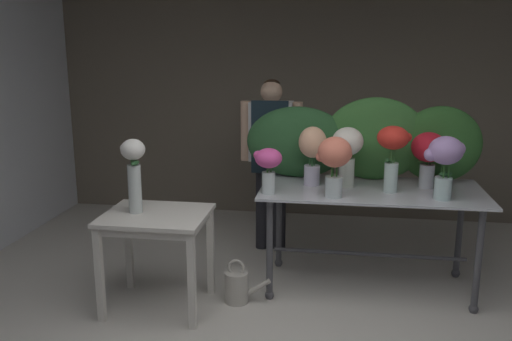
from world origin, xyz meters
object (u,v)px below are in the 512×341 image
object	(u,v)px
vase_ivory_freesia	(348,150)
vase_white_roses_tall	(134,170)
vase_scarlet_dahlias	(393,148)
display_table_glass	(371,206)
watering_can	(237,286)
vase_crimson_snapdragons	(428,153)
vase_fuchsia_lilies	(268,165)
side_table_white	(156,226)
vase_coral_anemones	(335,159)
vase_peach_peonies	(313,150)
florist	(271,147)
vase_lilac_roses	(445,159)

from	to	relation	value
vase_ivory_freesia	vase_white_roses_tall	size ratio (longest dim) A/B	0.87
vase_scarlet_dahlias	vase_ivory_freesia	distance (m)	0.35
display_table_glass	watering_can	size ratio (longest dim) A/B	4.84
vase_crimson_snapdragons	vase_fuchsia_lilies	size ratio (longest dim) A/B	1.26
side_table_white	vase_coral_anemones	bearing A→B (deg)	12.94
vase_crimson_snapdragons	vase_fuchsia_lilies	distance (m)	1.25
vase_white_roses_tall	watering_can	bearing A→B (deg)	12.44
watering_can	vase_scarlet_dahlias	bearing A→B (deg)	16.53
vase_coral_anemones	vase_crimson_snapdragons	world-z (taller)	vase_coral_anemones
display_table_glass	vase_peach_peonies	bearing A→B (deg)	174.04
side_table_white	vase_peach_peonies	xyz separation A→B (m)	(1.09, 0.62, 0.47)
vase_ivory_freesia	watering_can	xyz separation A→B (m)	(-0.80, -0.44, -0.99)
vase_coral_anemones	display_table_glass	bearing A→B (deg)	44.20
florist	vase_lilac_roses	distance (m)	1.68
vase_lilac_roses	florist	bearing A→B (deg)	144.88
watering_can	vase_lilac_roses	bearing A→B (deg)	7.29
vase_coral_anemones	vase_peach_peonies	size ratio (longest dim) A/B	0.96
display_table_glass	watering_can	xyz separation A→B (m)	(-0.99, -0.41, -0.56)
vase_scarlet_dahlias	vase_white_roses_tall	distance (m)	1.90
vase_coral_anemones	vase_white_roses_tall	world-z (taller)	vase_coral_anemones
vase_crimson_snapdragons	watering_can	world-z (taller)	vase_crimson_snapdragons
florist	vase_ivory_freesia	distance (m)	0.99
vase_crimson_snapdragons	vase_lilac_roses	world-z (taller)	vase_lilac_roses
florist	vase_scarlet_dahlias	distance (m)	1.31
vase_crimson_snapdragons	vase_fuchsia_lilies	world-z (taller)	vase_crimson_snapdragons
vase_ivory_freesia	vase_white_roses_tall	distance (m)	1.63
display_table_glass	vase_coral_anemones	bearing A→B (deg)	-135.80
vase_lilac_roses	vase_peach_peonies	distance (m)	0.99
display_table_glass	vase_ivory_freesia	size ratio (longest dim) A/B	3.62
vase_lilac_roses	side_table_white	bearing A→B (deg)	-170.36
side_table_white	vase_fuchsia_lilies	distance (m)	0.93
vase_fuchsia_lilies	vase_peach_peonies	bearing A→B (deg)	44.66
display_table_glass	vase_lilac_roses	size ratio (longest dim) A/B	3.70
vase_lilac_roses	display_table_glass	bearing A→B (deg)	155.38
florist	vase_fuchsia_lilies	size ratio (longest dim) A/B	4.66
florist	side_table_white	bearing A→B (deg)	-117.18
florist	vase_crimson_snapdragons	distance (m)	1.45
display_table_glass	side_table_white	size ratio (longest dim) A/B	2.30
vase_peach_peonies	display_table_glass	bearing A→B (deg)	-5.96
vase_scarlet_dahlias	vase_lilac_roses	world-z (taller)	vase_scarlet_dahlias
vase_fuchsia_lilies	vase_peach_peonies	distance (m)	0.44
vase_coral_anemones	vase_ivory_freesia	world-z (taller)	vase_ivory_freesia
side_table_white	vase_crimson_snapdragons	xyz separation A→B (m)	(1.97, 0.67, 0.47)
vase_ivory_freesia	watering_can	world-z (taller)	vase_ivory_freesia
vase_ivory_freesia	vase_scarlet_dahlias	bearing A→B (deg)	-18.49
vase_coral_anemones	vase_ivory_freesia	distance (m)	0.33
vase_fuchsia_lilies	watering_can	size ratio (longest dim) A/B	0.98
display_table_glass	vase_crimson_snapdragons	world-z (taller)	vase_crimson_snapdragons
vase_white_roses_tall	vase_crimson_snapdragons	bearing A→B (deg)	17.46
vase_crimson_snapdragons	vase_fuchsia_lilies	xyz separation A→B (m)	(-1.20, -0.36, -0.06)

